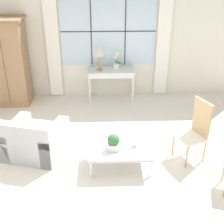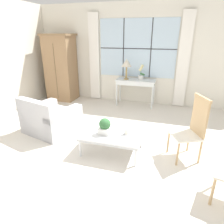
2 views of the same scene
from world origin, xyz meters
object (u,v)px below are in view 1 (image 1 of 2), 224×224
object	(u,v)px
table_lamp	(99,52)
armchair_upholstered	(35,140)
console_table	(111,73)
potted_plant_small	(114,142)
armoire	(8,62)
potted_orchid	(116,62)
side_chair_wooden	(196,128)
pillar_candle	(136,143)
coffee_table	(120,149)

from	to	relation	value
table_lamp	armchair_upholstered	size ratio (longest dim) A/B	0.49
console_table	potted_plant_small	xyz separation A→B (m)	(-0.04, -2.67, -0.15)
armoire	potted_orchid	size ratio (longest dim) A/B	4.73
armoire	potted_orchid	bearing A→B (deg)	3.43
potted_plant_small	side_chair_wooden	bearing A→B (deg)	10.85
potted_orchid	table_lamp	bearing A→B (deg)	-163.13
potted_plant_small	console_table	bearing A→B (deg)	89.17
table_lamp	side_chair_wooden	distance (m)	2.94
potted_orchid	pillar_candle	size ratio (longest dim) A/B	3.21
potted_plant_small	pillar_candle	distance (m)	0.39
potted_orchid	side_chair_wooden	xyz separation A→B (m)	(1.26, -2.47, -0.34)
potted_orchid	potted_plant_small	distance (m)	2.78
table_lamp	pillar_candle	size ratio (longest dim) A/B	4.37
console_table	side_chair_wooden	world-z (taller)	side_chair_wooden
table_lamp	console_table	bearing A→B (deg)	9.50
side_chair_wooden	coffee_table	bearing A→B (deg)	-170.10
armchair_upholstered	potted_plant_small	world-z (taller)	armchair_upholstered
table_lamp	armchair_upholstered	bearing A→B (deg)	-118.27
armoire	potted_orchid	world-z (taller)	armoire
potted_orchid	pillar_candle	world-z (taller)	potted_orchid
side_chair_wooden	coffee_table	distance (m)	1.35
armoire	table_lamp	xyz separation A→B (m)	(2.06, 0.03, 0.21)
side_chair_wooden	console_table	bearing A→B (deg)	120.01
coffee_table	pillar_candle	world-z (taller)	pillar_candle
console_table	table_lamp	distance (m)	0.60
armchair_upholstered	side_chair_wooden	size ratio (longest dim) A/B	1.08
armchair_upholstered	side_chair_wooden	distance (m)	2.84
table_lamp	potted_orchid	size ratio (longest dim) A/B	1.36
armoire	side_chair_wooden	xyz separation A→B (m)	(3.72, -2.32, -0.41)
console_table	armchair_upholstered	size ratio (longest dim) A/B	0.94
coffee_table	armchair_upholstered	bearing A→B (deg)	164.22
potted_orchid	potted_plant_small	world-z (taller)	potted_orchid
side_chair_wooden	table_lamp	bearing A→B (deg)	125.20
potted_orchid	potted_plant_small	size ratio (longest dim) A/B	1.48
armoire	pillar_candle	xyz separation A→B (m)	(2.67, -2.52, -0.57)
table_lamp	potted_plant_small	world-z (taller)	table_lamp
table_lamp	pillar_candle	bearing A→B (deg)	-76.58
armchair_upholstered	potted_orchid	bearing A→B (deg)	55.61
table_lamp	pillar_candle	world-z (taller)	table_lamp
pillar_candle	console_table	bearing A→B (deg)	97.32
potted_plant_small	table_lamp	bearing A→B (deg)	95.13
console_table	table_lamp	world-z (taller)	table_lamp
potted_orchid	coffee_table	bearing A→B (deg)	-91.09
table_lamp	potted_orchid	world-z (taller)	table_lamp
armoire	console_table	bearing A→B (deg)	1.77
coffee_table	potted_plant_small	bearing A→B (deg)	-158.53
armoire	potted_plant_small	size ratio (longest dim) A/B	6.98
potted_plant_small	pillar_candle	size ratio (longest dim) A/B	2.18
coffee_table	pillar_candle	distance (m)	0.28
coffee_table	side_chair_wooden	bearing A→B (deg)	9.90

